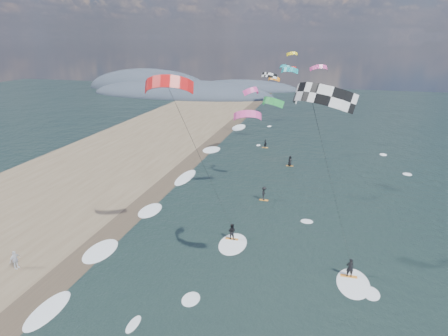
# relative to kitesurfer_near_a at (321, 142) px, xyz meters

# --- Properties ---
(ground) EXTENTS (260.00, 260.00, 0.00)m
(ground) POSITION_rel_kitesurfer_near_a_xyz_m (-7.60, -2.92, -12.54)
(ground) COLOR black
(ground) RESTS_ON ground
(sand_strip) EXTENTS (26.00, 240.00, 0.00)m
(sand_strip) POSITION_rel_kitesurfer_near_a_xyz_m (-31.60, 7.08, -12.54)
(sand_strip) COLOR brown
(sand_strip) RESTS_ON ground
(wet_sand_strip) EXTENTS (3.00, 240.00, 0.00)m
(wet_sand_strip) POSITION_rel_kitesurfer_near_a_xyz_m (-19.60, 7.08, -12.54)
(wet_sand_strip) COLOR #382D23
(wet_sand_strip) RESTS_ON ground
(coastal_hills) EXTENTS (80.00, 41.00, 15.00)m
(coastal_hills) POSITION_rel_kitesurfer_near_a_xyz_m (-52.45, 104.94, -12.54)
(coastal_hills) COLOR #3D4756
(coastal_hills) RESTS_ON ground
(kitesurfer_near_a) EXTENTS (7.76, 9.25, 16.59)m
(kitesurfer_near_a) POSITION_rel_kitesurfer_near_a_xyz_m (0.00, 0.00, 0.00)
(kitesurfer_near_a) COLOR orange
(kitesurfer_near_a) RESTS_ON ground
(kitesurfer_near_b) EXTENTS (7.00, 8.45, 16.52)m
(kitesurfer_near_b) POSITION_rel_kitesurfer_near_a_xyz_m (-9.93, 4.01, -1.75)
(kitesurfer_near_b) COLOR orange
(kitesurfer_near_b) RESTS_ON ground
(far_kitesurfers) EXTENTS (6.32, 23.40, 1.75)m
(far_kitesurfers) POSITION_rel_kitesurfer_near_a_xyz_m (-6.12, 25.31, -11.70)
(far_kitesurfers) COLOR orange
(far_kitesurfers) RESTS_ON ground
(bg_kite_field) EXTENTS (13.94, 68.68, 5.64)m
(bg_kite_field) POSITION_rel_kitesurfer_near_a_xyz_m (-8.07, 51.55, -0.51)
(bg_kite_field) COLOR teal
(bg_kite_field) RESTS_ON ground
(shoreline_surf) EXTENTS (2.40, 79.40, 0.11)m
(shoreline_surf) POSITION_rel_kitesurfer_near_a_xyz_m (-18.40, 11.83, -12.54)
(shoreline_surf) COLOR white
(shoreline_surf) RESTS_ON ground
(beach_walker) EXTENTS (0.54, 1.02, 1.67)m
(beach_walker) POSITION_rel_kitesurfer_near_a_xyz_m (-24.15, -1.19, -11.71)
(beach_walker) COLOR silver
(beach_walker) RESTS_ON ground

